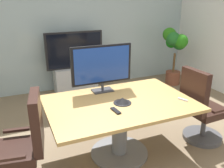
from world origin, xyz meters
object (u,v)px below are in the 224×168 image
(tv_monitor, at_px, (102,66))
(potted_plant, at_px, (175,48))
(conference_table, at_px, (120,116))
(wall_display_unit, at_px, (76,72))
(remote_control, at_px, (116,111))
(conference_phone, at_px, (122,101))
(office_chair_right, at_px, (201,112))
(office_chair_left, at_px, (23,152))

(tv_monitor, relative_size, potted_plant, 0.64)
(conference_table, bearing_deg, wall_display_unit, 88.43)
(wall_display_unit, relative_size, remote_control, 7.71)
(remote_control, bearing_deg, conference_phone, 40.44)
(office_chair_right, bearing_deg, wall_display_unit, 21.24)
(wall_display_unit, bearing_deg, office_chair_left, -116.25)
(conference_table, bearing_deg, office_chair_right, -7.38)
(wall_display_unit, height_order, remote_control, wall_display_unit)
(tv_monitor, relative_size, remote_control, 4.94)
(potted_plant, bearing_deg, conference_table, -139.20)
(conference_phone, bearing_deg, remote_control, -134.06)
(conference_table, relative_size, office_chair_left, 1.65)
(office_chair_left, xyz_separation_m, wall_display_unit, (1.25, 2.54, -0.01))
(office_chair_right, relative_size, remote_control, 6.41)
(office_chair_left, xyz_separation_m, conference_phone, (1.20, 0.10, 0.33))
(conference_table, height_order, office_chair_left, office_chair_left)
(conference_table, xyz_separation_m, conference_phone, (0.01, -0.05, 0.23))
(office_chair_left, distance_m, office_chair_right, 2.38)
(tv_monitor, height_order, potted_plant, tv_monitor)
(tv_monitor, height_order, remote_control, tv_monitor)
(remote_control, bearing_deg, conference_table, 49.42)
(office_chair_right, height_order, remote_control, office_chair_right)
(office_chair_left, height_order, conference_phone, office_chair_left)
(office_chair_left, xyz_separation_m, potted_plant, (3.49, 2.14, 0.41))
(tv_monitor, distance_m, remote_control, 0.75)
(potted_plant, height_order, remote_control, potted_plant)
(remote_control, bearing_deg, potted_plant, 36.45)
(office_chair_left, xyz_separation_m, tv_monitor, (1.12, 0.58, 0.66))
(tv_monitor, bearing_deg, office_chair_right, -24.96)
(office_chair_right, relative_size, tv_monitor, 1.30)
(office_chair_right, bearing_deg, conference_table, 80.07)
(potted_plant, bearing_deg, office_chair_left, -148.49)
(office_chair_left, height_order, wall_display_unit, wall_display_unit)
(tv_monitor, xyz_separation_m, remote_control, (-0.09, -0.65, -0.35))
(tv_monitor, bearing_deg, remote_control, -97.71)
(office_chair_left, distance_m, wall_display_unit, 2.84)
(conference_table, distance_m, wall_display_unit, 2.40)
(remote_control, bearing_deg, office_chair_left, 170.56)
(potted_plant, distance_m, remote_control, 3.31)
(wall_display_unit, relative_size, conference_phone, 5.95)
(office_chair_right, distance_m, remote_control, 1.38)
(office_chair_left, xyz_separation_m, office_chair_right, (2.38, -0.00, 0.00))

